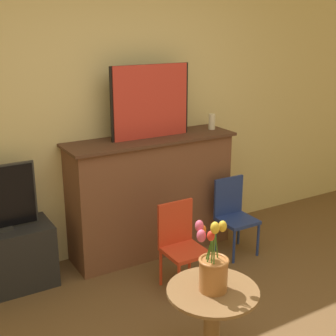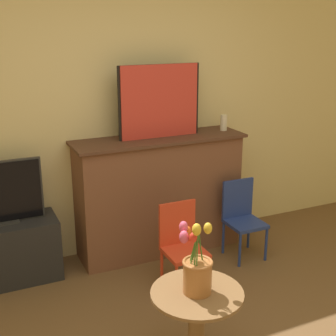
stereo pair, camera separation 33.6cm
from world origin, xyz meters
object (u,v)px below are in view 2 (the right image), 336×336
Objects in this scene: painting at (160,101)px; vase_tulips at (197,269)px; chair_red at (182,242)px; chair_blue at (242,215)px.

painting is 1.62× the size of vase_tulips.
chair_red is at bearing -99.41° from painting.
painting is 1.07× the size of chair_red.
vase_tulips is (-0.46, -1.55, -0.68)m from painting.
painting is at bearing 80.59° from chair_red.
painting reaches higher than chair_red.
chair_blue is at bearing -33.62° from painting.
chair_blue is at bearing 47.10° from vase_tulips.
painting reaches higher than vase_tulips.
painting is 1.76m from vase_tulips.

